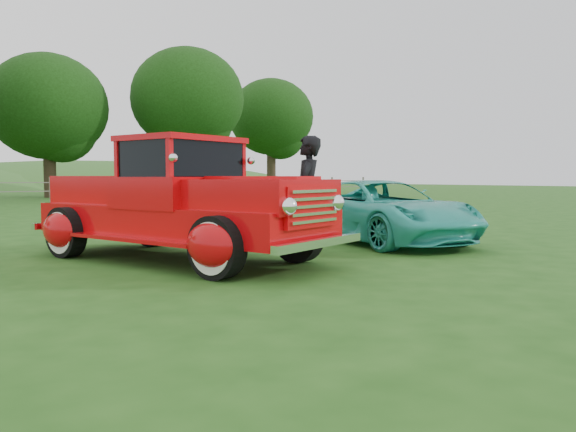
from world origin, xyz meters
TOP-DOWN VIEW (x-y plane):
  - ground at (0.00, 0.00)m, footprint 140.00×140.00m
  - tree_near_east at (5.00, 29.00)m, footprint 6.80×6.80m
  - tree_mid_east at (13.00, 27.00)m, footprint 7.20×7.20m
  - tree_far_east at (22.00, 30.00)m, footprint 6.60×6.60m
  - red_pickup at (-0.93, 2.04)m, footprint 3.13×5.26m
  - teal_sedan at (3.05, 1.72)m, footprint 2.72×4.45m
  - man at (1.01, 1.46)m, footprint 0.81×0.77m

SIDE VIEW (x-z plane):
  - ground at x=0.00m, z-range 0.00..0.00m
  - teal_sedan at x=3.05m, z-range 0.00..1.15m
  - red_pickup at x=-0.93m, z-range -0.09..1.69m
  - man at x=1.01m, z-range 0.00..1.86m
  - tree_near_east at x=5.00m, z-range 1.08..9.41m
  - tree_far_east at x=22.00m, z-range 1.43..10.29m
  - tree_mid_east at x=13.00m, z-range 1.45..10.89m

